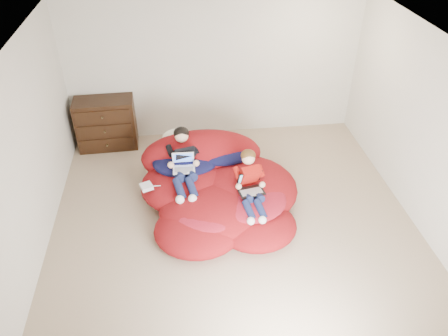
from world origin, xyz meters
TOP-DOWN VIEW (x-y plane):
  - room_shell at (0.00, 0.00)m, footprint 5.10×5.10m
  - dresser at (-1.90, 2.24)m, footprint 1.00×0.57m
  - beanbag_pile at (-0.19, 0.46)m, footprint 2.30×2.30m
  - cream_pillow at (-0.70, 1.32)m, footprint 0.48×0.30m
  - older_boy at (-0.64, 0.72)m, footprint 0.39×1.14m
  - younger_boy at (0.24, 0.12)m, footprint 0.34×0.91m
  - laptop_white at (-0.64, 0.61)m, footprint 0.32×0.29m
  - laptop_black at (0.24, 0.09)m, footprint 0.38×0.39m
  - power_adapter at (-1.18, 0.41)m, footprint 0.20×0.20m

SIDE VIEW (x-z plane):
  - room_shell at x=0.00m, z-range -1.17..1.60m
  - beanbag_pile at x=-0.19m, z-range -0.20..0.70m
  - power_adapter at x=-1.18m, z-range 0.39..0.45m
  - dresser at x=-1.90m, z-range 0.00..0.89m
  - laptop_black at x=0.24m, z-range 0.44..0.67m
  - younger_boy at x=0.24m, z-range 0.29..0.93m
  - cream_pillow at x=-0.70m, z-range 0.47..0.77m
  - laptop_white at x=-0.64m, z-range 0.51..0.73m
  - older_boy at x=-0.64m, z-range 0.34..0.94m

